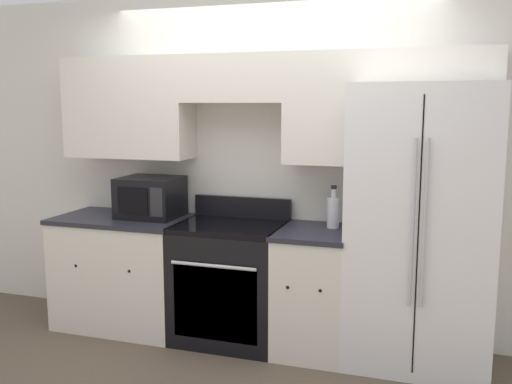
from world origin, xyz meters
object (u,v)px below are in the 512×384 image
(microwave, at_px, (151,197))
(bottle, at_px, (333,211))
(refrigerator, at_px, (420,227))
(oven_range, at_px, (230,281))

(microwave, xyz_separation_m, bottle, (1.43, 0.05, -0.04))
(refrigerator, bearing_deg, microwave, 179.11)
(oven_range, height_order, bottle, bottle)
(refrigerator, bearing_deg, bottle, 172.39)
(refrigerator, distance_m, microwave, 2.04)
(microwave, height_order, bottle, microwave)
(refrigerator, height_order, bottle, refrigerator)
(oven_range, relative_size, microwave, 2.30)
(oven_range, distance_m, bottle, 0.94)
(bottle, bearing_deg, microwave, -178.05)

